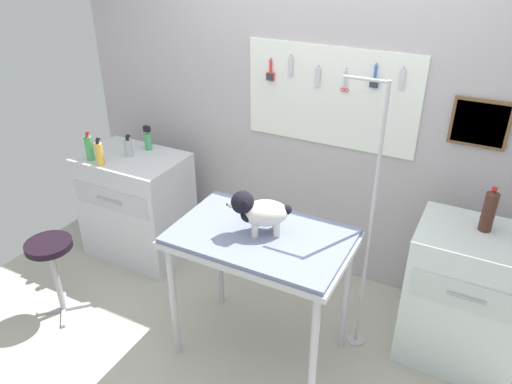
# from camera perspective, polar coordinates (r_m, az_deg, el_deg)

# --- Properties ---
(ground) EXTENTS (4.40, 4.00, 0.04)m
(ground) POSITION_cam_1_polar(r_m,az_deg,el_deg) (3.33, -2.71, -19.70)
(ground) COLOR #ACAA9A
(rear_wall_panel) EXTENTS (4.00, 0.11, 2.30)m
(rear_wall_panel) POSITION_cam_1_polar(r_m,az_deg,el_deg) (3.62, 7.17, 7.15)
(rear_wall_panel) COLOR #B3ACB1
(rear_wall_panel) RESTS_ON ground
(grooming_table) EXTENTS (1.04, 0.67, 0.90)m
(grooming_table) POSITION_cam_1_polar(r_m,az_deg,el_deg) (2.90, 0.55, -6.32)
(grooming_table) COLOR #B7B7BC
(grooming_table) RESTS_ON ground
(grooming_arm) EXTENTS (0.30, 0.11, 1.78)m
(grooming_arm) POSITION_cam_1_polar(r_m,az_deg,el_deg) (3.01, 12.77, -5.07)
(grooming_arm) COLOR #B7B7BC
(grooming_arm) RESTS_ON ground
(dog) EXTENTS (0.35, 0.27, 0.27)m
(dog) POSITION_cam_1_polar(r_m,az_deg,el_deg) (2.78, 0.28, -2.22)
(dog) COLOR silver
(dog) RESTS_ON grooming_table
(counter_left) EXTENTS (0.80, 0.58, 0.88)m
(counter_left) POSITION_cam_1_polar(r_m,az_deg,el_deg) (4.15, -13.55, -1.51)
(counter_left) COLOR silver
(counter_left) RESTS_ON ground
(cabinet_right) EXTENTS (0.68, 0.54, 0.92)m
(cabinet_right) POSITION_cam_1_polar(r_m,az_deg,el_deg) (3.34, 22.99, -11.13)
(cabinet_right) COLOR silver
(cabinet_right) RESTS_ON ground
(stool) EXTENTS (0.31, 0.31, 0.59)m
(stool) POSITION_cam_1_polar(r_m,az_deg,el_deg) (3.66, -22.57, -6.91)
(stool) COLOR #9E9EA3
(stool) RESTS_ON ground
(pump_bottle_white) EXTENTS (0.06, 0.06, 0.23)m
(pump_bottle_white) POSITION_cam_1_polar(r_m,az_deg,el_deg) (3.95, -18.70, 4.85)
(pump_bottle_white) COLOR #41A257
(pump_bottle_white) RESTS_ON counter_left
(spray_bottle_short) EXTENTS (0.06, 0.06, 0.22)m
(spray_bottle_short) POSITION_cam_1_polar(r_m,az_deg,el_deg) (3.85, -17.64, 4.26)
(spray_bottle_short) COLOR gold
(spray_bottle_short) RESTS_ON counter_left
(shampoo_bottle) EXTENTS (0.06, 0.06, 0.18)m
(shampoo_bottle) POSITION_cam_1_polar(r_m,az_deg,el_deg) (3.94, -14.52, 4.98)
(shampoo_bottle) COLOR #AEB5B9
(shampoo_bottle) RESTS_ON counter_left
(spray_bottle_tall) EXTENTS (0.06, 0.06, 0.20)m
(spray_bottle_tall) POSITION_cam_1_polar(r_m,az_deg,el_deg) (4.02, -12.37, 5.93)
(spray_bottle_tall) COLOR #4AA467
(spray_bottle_tall) RESTS_ON counter_left
(soda_bottle) EXTENTS (0.07, 0.07, 0.28)m
(soda_bottle) POSITION_cam_1_polar(r_m,az_deg,el_deg) (3.07, 25.32, -1.95)
(soda_bottle) COLOR #45251B
(soda_bottle) RESTS_ON cabinet_right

